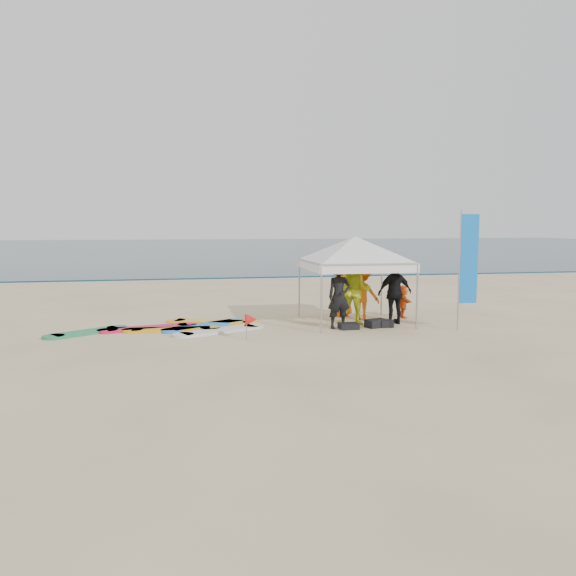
% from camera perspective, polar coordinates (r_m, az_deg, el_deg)
% --- Properties ---
extents(ground, '(120.00, 120.00, 0.00)m').
position_cam_1_polar(ground, '(11.66, -2.77, -7.38)').
color(ground, beige).
rests_on(ground, ground).
extents(ocean, '(160.00, 84.00, 0.08)m').
position_cam_1_polar(ocean, '(71.27, -10.03, 4.05)').
color(ocean, '#0C2633').
rests_on(ocean, ground).
extents(shoreline_foam, '(160.00, 1.20, 0.01)m').
position_cam_1_polar(shoreline_foam, '(29.58, -8.05, 0.92)').
color(shoreline_foam, silver).
rests_on(shoreline_foam, ground).
extents(person_black_a, '(0.66, 0.46, 1.74)m').
position_cam_1_polar(person_black_a, '(15.14, 5.21, -0.87)').
color(person_black_a, black).
rests_on(person_black_a, ground).
extents(person_yellow, '(1.13, 1.02, 1.90)m').
position_cam_1_polar(person_yellow, '(15.84, 6.77, -0.28)').
color(person_yellow, '#C2D21D').
rests_on(person_yellow, ground).
extents(person_orange_a, '(1.17, 1.04, 1.57)m').
position_cam_1_polar(person_orange_a, '(16.64, 7.55, -0.55)').
color(person_orange_a, orange).
rests_on(person_orange_a, ground).
extents(person_black_b, '(1.09, 0.57, 1.78)m').
position_cam_1_polar(person_black_b, '(16.07, 10.79, -0.47)').
color(person_black_b, black).
rests_on(person_black_b, ground).
extents(person_orange_b, '(0.92, 0.81, 1.59)m').
position_cam_1_polar(person_orange_b, '(17.21, 5.56, -0.27)').
color(person_orange_b, orange).
rests_on(person_orange_b, ground).
extents(person_seated, '(0.43, 0.94, 0.98)m').
position_cam_1_polar(person_seated, '(17.27, 11.63, -1.36)').
color(person_seated, '#DB5013').
rests_on(person_seated, ground).
extents(canopy_tent, '(3.74, 3.74, 2.82)m').
position_cam_1_polar(canopy_tent, '(16.01, 6.84, 5.18)').
color(canopy_tent, '#A5A5A8').
rests_on(canopy_tent, ground).
extents(feather_flag, '(0.54, 0.04, 3.16)m').
position_cam_1_polar(feather_flag, '(15.50, 17.81, 2.67)').
color(feather_flag, '#A5A5A8').
rests_on(feather_flag, ground).
extents(marker_pennant, '(0.28, 0.28, 0.64)m').
position_cam_1_polar(marker_pennant, '(13.69, -3.76, -3.21)').
color(marker_pennant, '#A5A5A8').
rests_on(marker_pennant, ground).
extents(gear_pile, '(1.55, 0.57, 0.22)m').
position_cam_1_polar(gear_pile, '(15.48, 8.53, -3.65)').
color(gear_pile, black).
rests_on(gear_pile, ground).
extents(surfboard_spread, '(5.31, 2.70, 0.07)m').
position_cam_1_polar(surfboard_spread, '(15.41, -11.10, -3.98)').
color(surfboard_spread, '#227D4C').
rests_on(surfboard_spread, ground).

